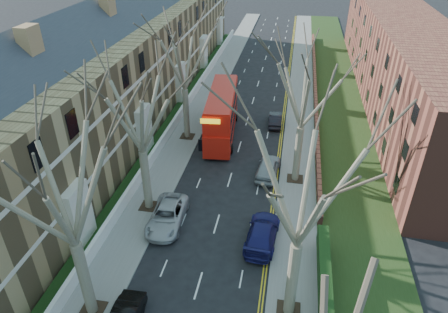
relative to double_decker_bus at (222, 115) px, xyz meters
The scene contains 16 objects.
pavement_left 10.71m from the double_decker_bus, 111.09° to the left, with size 3.00×102.00×0.12m, color slate.
pavement_right 12.97m from the double_decker_bus, 49.87° to the left, with size 3.00×102.00×0.12m, color slate.
terrace_left 11.98m from the double_decker_bus, behind, with size 9.70×78.00×13.60m.
flats_right 24.18m from the double_decker_bus, 34.95° to the left, with size 13.97×54.00×10.00m.
front_wall_left 5.95m from the double_decker_bus, 161.94° to the left, with size 0.30×78.00×1.00m.
grass_verge_right 16.20m from the double_decker_bus, 37.49° to the left, with size 6.00×102.00×0.06m.
tree_left_mid 24.58m from the double_decker_bus, 98.48° to the right, with size 10.50×10.50×14.71m.
tree_left_far 15.33m from the double_decker_bus, 104.68° to the right, with size 10.15×10.15×14.22m.
tree_left_dist 8.11m from the double_decker_bus, 160.41° to the right, with size 10.50×10.50×14.71m.
tree_right_mid 23.79m from the double_decker_bus, 69.51° to the right, with size 10.50×10.50×14.71m.
tree_right_far 12.77m from the double_decker_bus, 42.36° to the right, with size 10.15×10.15×14.22m.
double_decker_bus is the anchor object (origin of this frame).
car_left_far 14.99m from the double_decker_bus, 95.55° to the right, with size 2.43×5.28×1.47m, color #ABACB1.
car_right_near 16.60m from the double_decker_bus, 69.42° to the right, with size 2.11×5.19×1.51m, color navy.
car_right_mid 8.88m from the double_decker_bus, 51.19° to the right, with size 1.83×4.56×1.55m, color gray.
car_right_far 6.61m from the double_decker_bus, 32.08° to the left, with size 1.39×3.99×1.31m, color black.
Camera 1 is at (4.70, -7.82, 20.12)m, focal length 32.00 mm.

